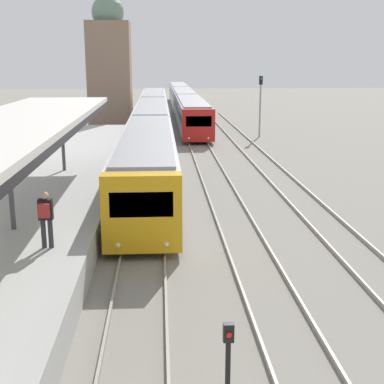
{
  "coord_description": "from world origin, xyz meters",
  "views": [
    {
      "loc": [
        0.61,
        -5.28,
        6.31
      ],
      "look_at": [
        1.78,
        13.95,
        1.55
      ],
      "focal_mm": 50.0,
      "sensor_mm": 36.0,
      "label": 1
    }
  ],
  "objects_px": {
    "train_near": "(152,121)",
    "train_far": "(184,100)",
    "signal_mast_far": "(260,99)",
    "person_on_platform": "(46,215)",
    "signal_post_near": "(228,354)"
  },
  "relations": [
    {
      "from": "signal_mast_far",
      "to": "person_on_platform",
      "type": "bearing_deg",
      "value": -111.39
    },
    {
      "from": "person_on_platform",
      "to": "train_far",
      "type": "xyz_separation_m",
      "value": [
        6.22,
        50.4,
        -0.44
      ]
    },
    {
      "from": "person_on_platform",
      "to": "train_far",
      "type": "distance_m",
      "value": 50.78
    },
    {
      "from": "train_far",
      "to": "signal_mast_far",
      "type": "height_order",
      "value": "signal_mast_far"
    },
    {
      "from": "train_far",
      "to": "signal_post_near",
      "type": "height_order",
      "value": "train_far"
    },
    {
      "from": "train_far",
      "to": "signal_post_near",
      "type": "xyz_separation_m",
      "value": [
        -1.73,
        -56.4,
        -0.56
      ]
    },
    {
      "from": "train_far",
      "to": "train_near",
      "type": "bearing_deg",
      "value": -98.89
    },
    {
      "from": "train_far",
      "to": "signal_mast_far",
      "type": "relative_size",
      "value": 9.9
    },
    {
      "from": "person_on_platform",
      "to": "signal_post_near",
      "type": "distance_m",
      "value": 7.56
    },
    {
      "from": "train_near",
      "to": "signal_mast_far",
      "type": "distance_m",
      "value": 9.42
    },
    {
      "from": "person_on_platform",
      "to": "signal_mast_far",
      "type": "distance_m",
      "value": 32.09
    },
    {
      "from": "train_near",
      "to": "signal_post_near",
      "type": "bearing_deg",
      "value": -86.91
    },
    {
      "from": "train_near",
      "to": "train_far",
      "type": "bearing_deg",
      "value": 81.11
    },
    {
      "from": "train_near",
      "to": "train_far",
      "type": "distance_m",
      "value": 23.0
    },
    {
      "from": "train_near",
      "to": "train_far",
      "type": "height_order",
      "value": "train_near"
    }
  ]
}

